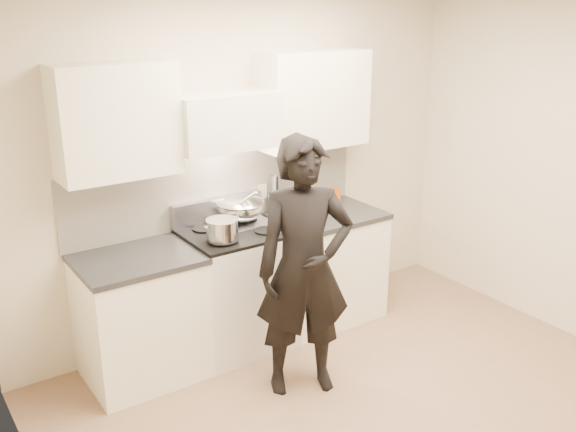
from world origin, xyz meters
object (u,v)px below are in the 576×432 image
(stove, at_px, (237,288))
(person, at_px, (304,268))
(counter_right, at_px, (323,265))
(wok, at_px, (241,208))
(utensil_crock, at_px, (275,202))

(stove, distance_m, person, 0.87)
(counter_right, relative_size, wok, 1.97)
(utensil_crock, bearing_deg, person, -113.20)
(person, bearing_deg, utensil_crock, 89.14)
(stove, xyz_separation_m, person, (0.09, -0.76, 0.42))
(utensil_crock, distance_m, person, 1.09)
(utensil_crock, bearing_deg, stove, -155.27)
(stove, height_order, utensil_crock, utensil_crock)
(stove, bearing_deg, wok, 46.68)
(utensil_crock, bearing_deg, wok, -165.42)
(stove, bearing_deg, counter_right, 0.00)
(stove, xyz_separation_m, utensil_crock, (0.51, 0.24, 0.54))
(utensil_crock, xyz_separation_m, person, (-0.43, -1.00, -0.12))
(wok, relative_size, utensil_crock, 1.49)
(counter_right, height_order, wok, wok)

